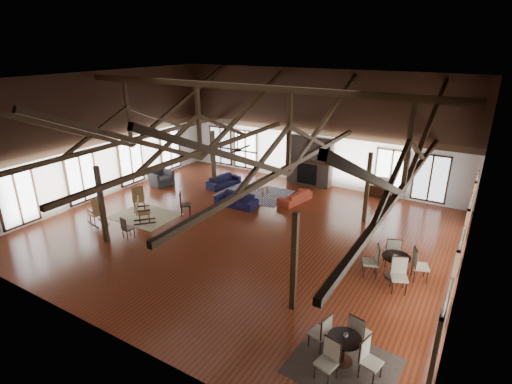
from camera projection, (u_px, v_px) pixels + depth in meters
The scene contains 31 objects.
floor at pixel (242, 231), 16.38m from camera, with size 16.00×16.00×0.00m, color maroon.
ceiling at pixel (240, 80), 14.24m from camera, with size 16.00×14.00×0.02m, color black.
wall_back at pixel (314, 128), 20.92m from camera, with size 16.00×0.02×6.00m, color white.
wall_front at pixel (85, 230), 9.70m from camera, with size 16.00×0.02×6.00m, color white.
wall_left at pixel (102, 136), 19.16m from camera, with size 0.02×14.00×6.00m, color white.
wall_right at pixel (475, 201), 11.46m from camera, with size 0.02×14.00×6.00m, color white.
roof_truss at pixel (241, 134), 14.94m from camera, with size 15.60×14.07×3.14m.
post_grid at pixel (242, 196), 15.84m from camera, with size 8.16×7.16×3.05m.
fireplace at pixel (310, 161), 21.26m from camera, with size 2.50×0.69×2.60m.
ceiling_fan at pixel (238, 149), 14.01m from camera, with size 1.60×1.60×0.75m.
sofa_navy_front at pixel (236, 200), 18.72m from camera, with size 2.03×0.79×0.59m, color black.
sofa_navy_left at pixel (224, 181), 21.28m from camera, with size 0.75×1.91×0.56m, color black.
sofa_orange at pixel (295, 197), 19.17m from camera, with size 0.74×1.89×0.55m, color #9A311D.
coffee_table at pixel (256, 185), 20.21m from camera, with size 1.46×1.07×0.50m.
vase at pixel (256, 183), 20.08m from camera, with size 0.18×0.18×0.19m, color #B2B2B2.
armchair at pixel (161, 178), 21.43m from camera, with size 0.99×1.14×0.74m, color #29292B.
side_table_lamp at pixel (165, 173), 22.23m from camera, with size 0.42×0.42×1.08m.
rocking_chair_a at pixel (139, 199), 18.15m from camera, with size 1.00×0.99×1.19m.
rocking_chair_b at pixel (141, 210), 16.92m from camera, with size 0.97×1.00×1.17m.
rocking_chair_c at pixel (98, 212), 16.76m from camera, with size 1.01×0.68×1.20m.
side_chair_a at pixel (183, 202), 17.62m from camera, with size 0.63×0.63×1.07m.
side_chair_b at pixel (126, 227), 15.51m from camera, with size 0.44×0.44×0.91m.
cafe_table_near at pixel (344, 345), 9.53m from camera, with size 1.95×1.95×0.99m.
cafe_table_far at pixel (395, 263), 12.97m from camera, with size 2.11×2.11×1.09m.
cup_near at pixel (346, 335), 9.47m from camera, with size 0.11×0.11×0.09m, color #B2B2B2.
cup_far at pixel (395, 256), 12.80m from camera, with size 0.12×0.12×0.09m, color #B2B2B2.
tv_console at pixel (380, 191), 19.85m from camera, with size 1.13×0.42×0.57m, color black.
television at pixel (382, 181), 19.64m from camera, with size 0.88×0.12×0.51m, color #B2B2B2.
rug_tan at pixel (145, 216), 17.71m from camera, with size 2.65×2.08×0.01m, color tan.
rug_navy at pixel (255, 193), 20.37m from camera, with size 3.39×2.54×0.01m, color #17163F.
rug_dark at pixel (343, 366), 9.57m from camera, with size 2.39×2.17×0.01m, color black.
Camera 1 is at (8.07, -12.35, 7.32)m, focal length 28.00 mm.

